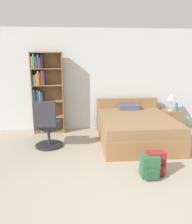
% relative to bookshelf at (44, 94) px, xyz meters
% --- Properties ---
extents(ground_plane, '(14.00, 14.00, 0.00)m').
position_rel_bookshelf_xyz_m(ground_plane, '(1.50, -2.97, -0.99)').
color(ground_plane, '#A39989').
extents(wall_back, '(9.00, 0.06, 2.60)m').
position_rel_bookshelf_xyz_m(wall_back, '(1.50, 0.26, 0.31)').
color(wall_back, silver).
rests_on(wall_back, ground_plane).
extents(bookshelf, '(0.76, 0.28, 2.01)m').
position_rel_bookshelf_xyz_m(bookshelf, '(0.00, 0.00, 0.00)').
color(bookshelf, olive).
rests_on(bookshelf, ground_plane).
extents(bed, '(1.60, 1.96, 0.84)m').
position_rel_bookshelf_xyz_m(bed, '(2.13, -0.79, -0.69)').
color(bed, olive).
rests_on(bed, ground_plane).
extents(office_chair, '(0.59, 0.63, 1.03)m').
position_rel_bookshelf_xyz_m(office_chair, '(0.19, -1.05, -0.53)').
color(office_chair, '#232326').
rests_on(office_chair, ground_plane).
extents(nightstand, '(0.46, 0.46, 0.52)m').
position_rel_bookshelf_xyz_m(nightstand, '(3.29, -0.03, -0.73)').
color(nightstand, olive).
rests_on(nightstand, ground_plane).
extents(table_lamp, '(0.21, 0.21, 0.46)m').
position_rel_bookshelf_xyz_m(table_lamp, '(3.27, -0.05, -0.12)').
color(table_lamp, '#B2B2B7').
rests_on(table_lamp, nightstand).
extents(water_bottle, '(0.08, 0.08, 0.22)m').
position_rel_bookshelf_xyz_m(water_bottle, '(3.37, -0.13, -0.36)').
color(water_bottle, teal).
rests_on(water_bottle, nightstand).
extents(backpack_red, '(0.30, 0.24, 0.38)m').
position_rel_bookshelf_xyz_m(backpack_red, '(2.09, -2.30, -0.81)').
color(backpack_red, maroon).
rests_on(backpack_red, ground_plane).
extents(backpack_green, '(0.28, 0.27, 0.35)m').
position_rel_bookshelf_xyz_m(backpack_green, '(1.97, -2.38, -0.82)').
color(backpack_green, '#2D603D').
rests_on(backpack_green, ground_plane).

